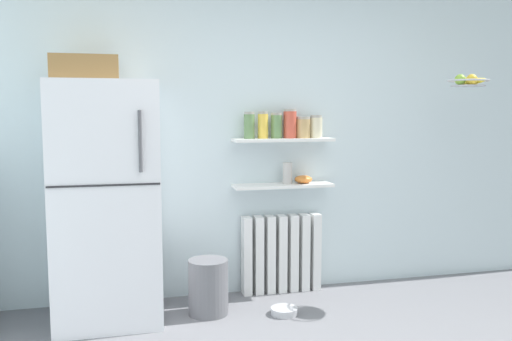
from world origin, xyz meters
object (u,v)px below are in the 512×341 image
object	(u,v)px
storage_jar_1	(263,125)
refrigerator	(106,197)
radiator	(281,254)
trash_bin	(208,287)
storage_jar_2	(276,126)
pet_food_bowl	(284,311)
storage_jar_0	(249,125)
storage_jar_4	(303,128)
storage_jar_5	(316,127)
shelf_bowl	(303,179)
storage_jar_3	(290,124)
hanging_fruit_basket	(468,81)
vase	(287,173)

from	to	relation	value
storage_jar_1	refrigerator	bearing A→B (deg)	-169.16
radiator	trash_bin	bearing A→B (deg)	-152.49
radiator	storage_jar_2	bearing A→B (deg)	-151.63
trash_bin	pet_food_bowl	xyz separation A→B (m)	(0.54, -0.15, -0.18)
storage_jar_0	storage_jar_4	size ratio (longest dim) A/B	1.23
storage_jar_1	trash_bin	size ratio (longest dim) A/B	0.52
refrigerator	storage_jar_2	size ratio (longest dim) A/B	9.10
storage_jar_0	storage_jar_1	world-z (taller)	storage_jar_1
storage_jar_5	shelf_bowl	world-z (taller)	storage_jar_5
storage_jar_5	storage_jar_3	bearing A→B (deg)	180.00
radiator	storage_jar_3	bearing A→B (deg)	-28.37
storage_jar_4	hanging_fruit_basket	size ratio (longest dim) A/B	0.54
storage_jar_2	storage_jar_4	bearing A→B (deg)	-0.00
storage_jar_1	storage_jar_2	world-z (taller)	storage_jar_1
shelf_bowl	vase	bearing A→B (deg)	180.00
radiator	vase	size ratio (longest dim) A/B	3.80
refrigerator	storage_jar_5	bearing A→B (deg)	7.96
storage_jar_5	vase	bearing A→B (deg)	180.00
refrigerator	storage_jar_4	bearing A→B (deg)	8.53
hanging_fruit_basket	vase	bearing A→B (deg)	162.05
storage_jar_2	storage_jar_3	size ratio (longest dim) A/B	0.87
storage_jar_0	storage_jar_5	distance (m)	0.56
storage_jar_0	storage_jar_4	world-z (taller)	storage_jar_0
storage_jar_2	storage_jar_3	bearing A→B (deg)	0.00
refrigerator	vase	distance (m)	1.43
storage_jar_3	storage_jar_4	size ratio (longest dim) A/B	1.37
storage_jar_5	vase	size ratio (longest dim) A/B	1.06
storage_jar_4	hanging_fruit_basket	bearing A→B (deg)	-19.74
trash_bin	vase	bearing A→B (deg)	24.22
storage_jar_3	storage_jar_0	bearing A→B (deg)	180.00
storage_jar_1	vase	xyz separation A→B (m)	(0.20, -0.00, -0.39)
radiator	hanging_fruit_basket	bearing A→B (deg)	-18.62
storage_jar_0	storage_jar_3	bearing A→B (deg)	0.00
radiator	shelf_bowl	world-z (taller)	shelf_bowl
refrigerator	storage_jar_5	xyz separation A→B (m)	(1.65, 0.23, 0.48)
storage_jar_0	storage_jar_2	world-z (taller)	storage_jar_0
shelf_bowl	radiator	bearing A→B (deg)	170.19
storage_jar_5	pet_food_bowl	bearing A→B (deg)	-130.91
refrigerator	storage_jar_2	world-z (taller)	refrigerator
storage_jar_4	shelf_bowl	distance (m)	0.42
radiator	storage_jar_1	distance (m)	1.07
storage_jar_5	radiator	bearing A→B (deg)	173.84
storage_jar_5	hanging_fruit_basket	world-z (taller)	hanging_fruit_basket
storage_jar_4	refrigerator	bearing A→B (deg)	-171.47
refrigerator	hanging_fruit_basket	xyz separation A→B (m)	(2.73, -0.20, 0.83)
vase	pet_food_bowl	size ratio (longest dim) A/B	0.86
refrigerator	trash_bin	distance (m)	0.98
vase	radiator	bearing A→B (deg)	141.52
trash_bin	storage_jar_3	bearing A→B (deg)	23.69
vase	storage_jar_5	bearing A→B (deg)	0.00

